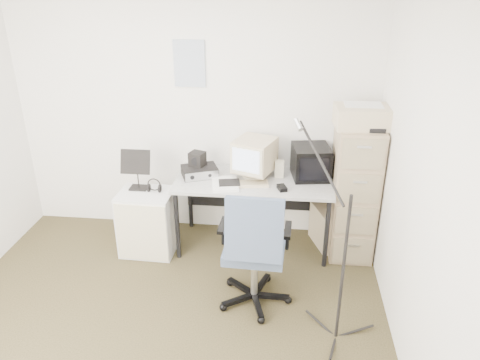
# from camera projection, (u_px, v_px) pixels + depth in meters

# --- Properties ---
(floor) EXTENTS (3.60, 3.60, 0.01)m
(floor) POSITION_uv_depth(u_px,v_px,m) (154.00, 344.00, 3.53)
(floor) COLOR #2B2817
(floor) RESTS_ON ground
(wall_back) EXTENTS (3.60, 0.02, 2.50)m
(wall_back) POSITION_uv_depth(u_px,v_px,m) (194.00, 114.00, 4.63)
(wall_back) COLOR white
(wall_back) RESTS_ON ground
(wall_right) EXTENTS (0.02, 3.60, 2.50)m
(wall_right) POSITION_uv_depth(u_px,v_px,m) (428.00, 209.00, 2.83)
(wall_right) COLOR white
(wall_right) RESTS_ON ground
(wall_calendar) EXTENTS (0.30, 0.02, 0.44)m
(wall_calendar) POSITION_uv_depth(u_px,v_px,m) (189.00, 64.00, 4.42)
(wall_calendar) COLOR white
(wall_calendar) RESTS_ON wall_back
(filing_cabinet) EXTENTS (0.40, 0.60, 1.30)m
(filing_cabinet) POSITION_uv_depth(u_px,v_px,m) (353.00, 190.00, 4.44)
(filing_cabinet) COLOR tan
(filing_cabinet) RESTS_ON floor
(printer) EXTENTS (0.50, 0.36, 0.19)m
(printer) POSITION_uv_depth(u_px,v_px,m) (363.00, 117.00, 4.08)
(printer) COLOR #C2AD90
(printer) RESTS_ON filing_cabinet
(desk) EXTENTS (1.50, 0.70, 0.73)m
(desk) POSITION_uv_depth(u_px,v_px,m) (253.00, 213.00, 4.63)
(desk) COLOR silver
(desk) RESTS_ON floor
(crt_monitor) EXTENTS (0.45, 0.46, 0.38)m
(crt_monitor) POSITION_uv_depth(u_px,v_px,m) (255.00, 158.00, 4.46)
(crt_monitor) COLOR #C2AD90
(crt_monitor) RESTS_ON desk
(crt_tv) EXTENTS (0.39, 0.41, 0.31)m
(crt_tv) POSITION_uv_depth(u_px,v_px,m) (311.00, 162.00, 4.47)
(crt_tv) COLOR black
(crt_tv) RESTS_ON desk
(desk_speaker) EXTENTS (0.09, 0.09, 0.16)m
(desk_speaker) POSITION_uv_depth(u_px,v_px,m) (279.00, 169.00, 4.51)
(desk_speaker) COLOR beige
(desk_speaker) RESTS_ON desk
(keyboard) EXTENTS (0.41, 0.20, 0.02)m
(keyboard) POSITION_uv_depth(u_px,v_px,m) (247.00, 184.00, 4.36)
(keyboard) COLOR #C2AD90
(keyboard) RESTS_ON desk
(mouse) EXTENTS (0.11, 0.14, 0.04)m
(mouse) POSITION_uv_depth(u_px,v_px,m) (282.00, 188.00, 4.26)
(mouse) COLOR black
(mouse) RESTS_ON desk
(radio_receiver) EXTENTS (0.40, 0.34, 0.09)m
(radio_receiver) POSITION_uv_depth(u_px,v_px,m) (200.00, 171.00, 4.53)
(radio_receiver) COLOR black
(radio_receiver) RESTS_ON desk
(radio_speaker) EXTENTS (0.17, 0.17, 0.14)m
(radio_speaker) POSITION_uv_depth(u_px,v_px,m) (197.00, 159.00, 4.52)
(radio_speaker) COLOR black
(radio_speaker) RESTS_ON radio_receiver
(papers) EXTENTS (0.30, 0.36, 0.02)m
(papers) POSITION_uv_depth(u_px,v_px,m) (225.00, 184.00, 4.36)
(papers) COLOR white
(papers) RESTS_ON desk
(pc_tower) EXTENTS (0.32, 0.47, 0.40)m
(pc_tower) POSITION_uv_depth(u_px,v_px,m) (326.00, 227.00, 4.70)
(pc_tower) COLOR #C2AD90
(pc_tower) RESTS_ON floor
(office_chair) EXTENTS (0.64, 0.64, 1.07)m
(office_chair) POSITION_uv_depth(u_px,v_px,m) (255.00, 246.00, 3.76)
(office_chair) COLOR slate
(office_chair) RESTS_ON floor
(side_cart) EXTENTS (0.53, 0.43, 0.64)m
(side_cart) POSITION_uv_depth(u_px,v_px,m) (148.00, 222.00, 4.56)
(side_cart) COLOR silver
(side_cart) RESTS_ON floor
(music_stand) EXTENTS (0.30, 0.19, 0.41)m
(music_stand) POSITION_uv_depth(u_px,v_px,m) (137.00, 169.00, 4.43)
(music_stand) COLOR black
(music_stand) RESTS_ON side_cart
(headphones) EXTENTS (0.19, 0.19, 0.02)m
(headphones) POSITION_uv_depth(u_px,v_px,m) (154.00, 187.00, 4.44)
(headphones) COLOR black
(headphones) RESTS_ON side_cart
(mic_stand) EXTENTS (0.03, 0.03, 1.59)m
(mic_stand) POSITION_uv_depth(u_px,v_px,m) (345.00, 249.00, 3.27)
(mic_stand) COLOR black
(mic_stand) RESTS_ON floor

